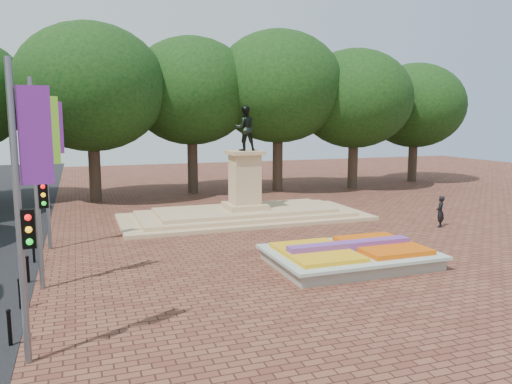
{
  "coord_description": "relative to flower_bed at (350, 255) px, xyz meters",
  "views": [
    {
      "loc": [
        -8.89,
        -18.65,
        5.66
      ],
      "look_at": [
        -0.9,
        3.6,
        2.2
      ],
      "focal_mm": 35.0,
      "sensor_mm": 36.0,
      "label": 1
    }
  ],
  "objects": [
    {
      "name": "pedestrian",
      "position": [
        7.97,
        4.39,
        0.45
      ],
      "size": [
        0.71,
        0.71,
        1.66
      ],
      "primitive_type": "imported",
      "rotation": [
        0.0,
        0.0,
        3.91
      ],
      "color": "black",
      "rests_on": "ground"
    },
    {
      "name": "monument",
      "position": [
        -1.03,
        10.0,
        0.5
      ],
      "size": [
        14.0,
        6.0,
        6.4
      ],
      "color": "tan",
      "rests_on": "ground"
    },
    {
      "name": "bollard_row",
      "position": [
        -11.73,
        0.5,
        0.15
      ],
      "size": [
        0.12,
        13.12,
        0.98
      ],
      "color": "black",
      "rests_on": "ground"
    },
    {
      "name": "ground",
      "position": [
        -1.03,
        2.0,
        -0.38
      ],
      "size": [
        90.0,
        90.0,
        0.0
      ],
      "primitive_type": "plane",
      "color": "brown",
      "rests_on": "ground"
    },
    {
      "name": "banner_poles",
      "position": [
        -11.1,
        0.69,
        3.5
      ],
      "size": [
        0.88,
        11.17,
        7.0
      ],
      "color": "slate",
      "rests_on": "ground"
    },
    {
      "name": "flower_bed",
      "position": [
        0.0,
        0.0,
        0.0
      ],
      "size": [
        6.3,
        4.3,
        0.91
      ],
      "color": "gray",
      "rests_on": "ground"
    },
    {
      "name": "tree_row_back",
      "position": [
        1.31,
        20.0,
        6.29
      ],
      "size": [
        44.8,
        8.8,
        10.43
      ],
      "color": "#37271E",
      "rests_on": "ground"
    }
  ]
}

